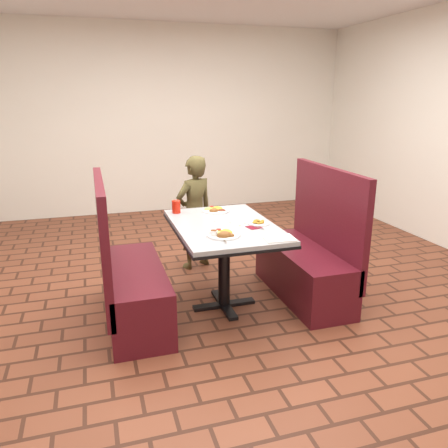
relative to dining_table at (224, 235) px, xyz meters
The scene contains 15 objects.
room 1.26m from the dining_table, ahead, with size 7.00×7.04×2.82m.
dining_table is the anchor object (origin of this frame).
booth_bench_left 0.86m from the dining_table, behind, with size 0.47×1.20×1.17m.
booth_bench_right 0.86m from the dining_table, ahead, with size 0.47×1.20×1.17m.
diner_person 0.99m from the dining_table, 91.14° to the left, with size 0.43×0.29×1.19m, color brown.
near_dinner_plate 0.35m from the dining_table, 108.31° to the right, with size 0.25×0.25×0.08m.
far_dinner_plate 0.43m from the dining_table, 83.96° to the left, with size 0.25×0.25×0.06m.
plantain_plate 0.30m from the dining_table, 17.11° to the right, with size 0.18×0.18×0.03m.
maroon_napkin 0.28m from the dining_table, 39.26° to the right, with size 0.10×0.10×0.00m, color #5F0E19.
spoon_utensil 0.32m from the dining_table, 40.97° to the right, with size 0.01×0.12×0.00m, color silver.
red_tumbler 0.58m from the dining_table, 123.42° to the left, with size 0.08×0.08×0.11m, color red.
paper_napkin 0.58m from the dining_table, 61.56° to the right, with size 0.22×0.17×0.01m, color white.
knife_utensil 0.34m from the dining_table, 98.74° to the right, with size 0.01×0.16×0.00m, color silver.
fork_utensil 0.46m from the dining_table, 107.27° to the right, with size 0.01×0.16×0.00m, color silver.
lettuce_shreds 0.12m from the dining_table, 56.31° to the left, with size 0.28×0.32×0.00m, color #86BA4A, non-canonical shape.
Camera 1 is at (-1.01, -3.31, 1.77)m, focal length 35.00 mm.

